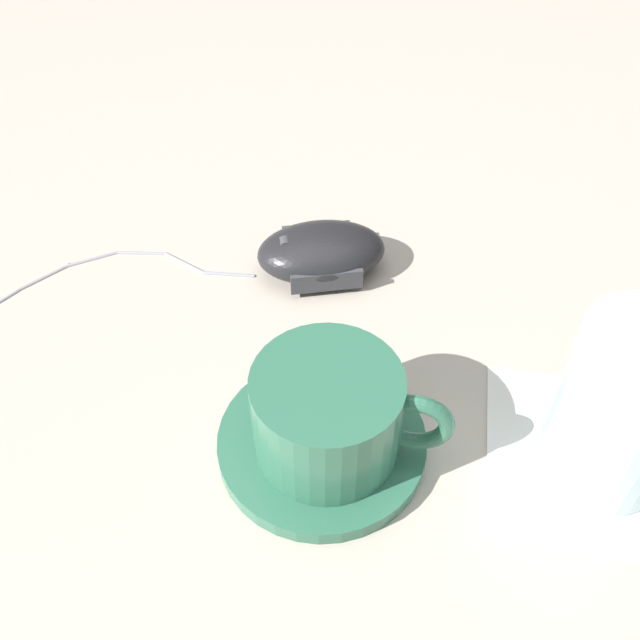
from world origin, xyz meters
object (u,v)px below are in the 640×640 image
(computer_mouse, at_px, (320,252))
(drinking_glass, at_px, (624,406))
(coffee_cup, at_px, (329,413))
(saucer, at_px, (320,442))

(computer_mouse, height_order, drinking_glass, drinking_glass)
(coffee_cup, height_order, drinking_glass, drinking_glass)
(saucer, bearing_deg, computer_mouse, 13.00)
(coffee_cup, bearing_deg, saucer, 63.97)
(drinking_glass, bearing_deg, coffee_cup, 100.68)
(coffee_cup, relative_size, drinking_glass, 1.07)
(coffee_cup, distance_m, computer_mouse, 0.18)
(coffee_cup, distance_m, drinking_glass, 0.17)
(saucer, relative_size, coffee_cup, 1.11)
(saucer, distance_m, computer_mouse, 0.17)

